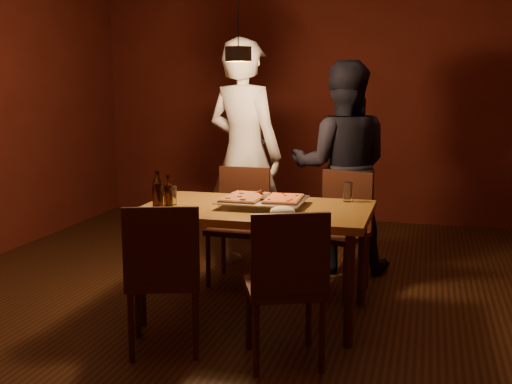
% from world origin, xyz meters
% --- Properties ---
extents(room_shell, '(6.00, 6.00, 6.00)m').
position_xyz_m(room_shell, '(0.00, 0.00, 1.40)').
color(room_shell, '#3C2310').
rests_on(room_shell, ground).
extents(dining_table, '(1.50, 0.90, 0.75)m').
position_xyz_m(dining_table, '(0.18, -0.22, 0.68)').
color(dining_table, olive).
rests_on(dining_table, floor).
extents(chair_far_left, '(0.43, 0.43, 0.49)m').
position_xyz_m(chair_far_left, '(-0.15, 0.53, 0.54)').
color(chair_far_left, '#38190F').
rests_on(chair_far_left, floor).
extents(chair_far_right, '(0.54, 0.54, 0.49)m').
position_xyz_m(chair_far_right, '(0.65, 0.52, 0.54)').
color(chair_far_right, '#38190F').
rests_on(chair_far_right, floor).
extents(chair_near_left, '(0.54, 0.54, 0.49)m').
position_xyz_m(chair_near_left, '(-0.16, -0.97, 0.54)').
color(chair_near_left, '#38190F').
rests_on(chair_near_left, floor).
extents(chair_near_right, '(0.55, 0.55, 0.49)m').
position_xyz_m(chair_near_right, '(0.55, -0.95, 0.54)').
color(chair_near_right, '#38190F').
rests_on(chair_near_right, floor).
extents(pizza_tray, '(0.56, 0.46, 0.05)m').
position_xyz_m(pizza_tray, '(0.22, -0.18, 0.77)').
color(pizza_tray, silver).
rests_on(pizza_tray, dining_table).
extents(pizza_meat, '(0.26, 0.40, 0.02)m').
position_xyz_m(pizza_meat, '(0.09, -0.18, 0.81)').
color(pizza_meat, maroon).
rests_on(pizza_meat, pizza_tray).
extents(pizza_cheese, '(0.24, 0.37, 0.02)m').
position_xyz_m(pizza_cheese, '(0.36, -0.17, 0.81)').
color(pizza_cheese, gold).
rests_on(pizza_cheese, pizza_tray).
extents(spatula, '(0.19, 0.25, 0.04)m').
position_xyz_m(spatula, '(0.23, -0.17, 0.81)').
color(spatula, silver).
rests_on(spatula, pizza_tray).
extents(beer_bottle_a, '(0.07, 0.07, 0.26)m').
position_xyz_m(beer_bottle_a, '(-0.39, -0.51, 0.88)').
color(beer_bottle_a, black).
rests_on(beer_bottle_a, dining_table).
extents(beer_bottle_b, '(0.06, 0.06, 0.22)m').
position_xyz_m(beer_bottle_b, '(-0.35, -0.42, 0.86)').
color(beer_bottle_b, black).
rests_on(beer_bottle_b, dining_table).
extents(water_glass_left, '(0.08, 0.08, 0.13)m').
position_xyz_m(water_glass_left, '(-0.39, -0.29, 0.81)').
color(water_glass_left, silver).
rests_on(water_glass_left, dining_table).
extents(water_glass_right, '(0.07, 0.07, 0.13)m').
position_xyz_m(water_glass_right, '(0.74, 0.13, 0.82)').
color(water_glass_right, silver).
rests_on(water_glass_right, dining_table).
extents(plate_slice, '(0.25, 0.25, 0.03)m').
position_xyz_m(plate_slice, '(-0.45, -0.58, 0.76)').
color(plate_slice, white).
rests_on(plate_slice, dining_table).
extents(napkin, '(0.16, 0.12, 0.07)m').
position_xyz_m(napkin, '(0.42, -0.48, 0.78)').
color(napkin, white).
rests_on(napkin, dining_table).
extents(diner_white, '(0.82, 0.67, 1.92)m').
position_xyz_m(diner_white, '(-0.23, 0.93, 0.96)').
color(diner_white, silver).
rests_on(diner_white, floor).
extents(diner_dark, '(0.93, 0.77, 1.74)m').
position_xyz_m(diner_dark, '(0.58, 1.03, 0.87)').
color(diner_dark, black).
rests_on(diner_dark, floor).
extents(pendant_lamp, '(0.18, 0.18, 1.10)m').
position_xyz_m(pendant_lamp, '(0.00, 0.00, 1.76)').
color(pendant_lamp, black).
rests_on(pendant_lamp, ceiling).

